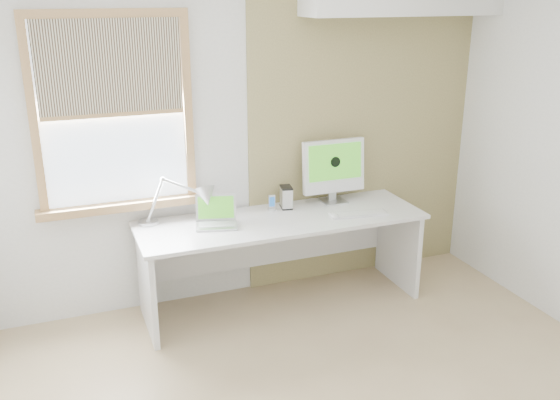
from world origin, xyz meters
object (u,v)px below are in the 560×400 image
external_drive (286,197)px  imac (334,167)px  laptop (216,218)px  desk_lamp (195,200)px  desk (279,239)px

external_drive → imac: bearing=0.9°
external_drive → laptop: bearing=-165.8°
imac → desk_lamp: bearing=-175.5°
external_drive → imac: 0.46m
desk → laptop: bearing=-179.2°
laptop → imac: size_ratio=0.67×
laptop → imac: 1.07m
external_drive → desk: bearing=-128.8°
laptop → imac: bearing=9.0°
desk_lamp → external_drive: size_ratio=3.40×
desk → desk_lamp: 0.74m
desk → desk_lamp: size_ratio=3.67×
external_drive → desk_lamp: bearing=-173.6°
desk_lamp → laptop: (0.14, -0.07, -0.14)m
desk → external_drive: (0.12, 0.15, 0.28)m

